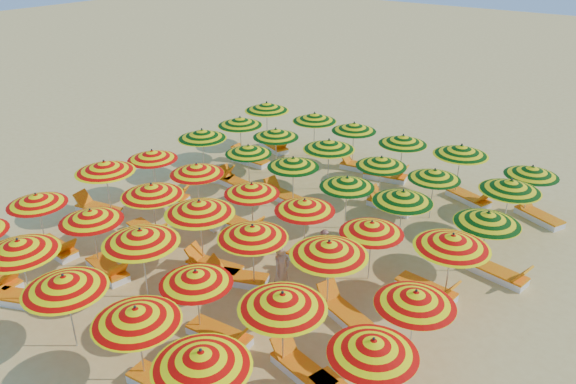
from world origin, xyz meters
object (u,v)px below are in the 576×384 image
object	(u,v)px
umbrella_22	(372,227)
umbrella_36	(267,107)
umbrella_35	(511,185)
lounger_19	(214,177)
umbrella_40	(461,150)
umbrella_41	(532,171)
umbrella_29	(488,218)
lounger_11	(213,266)
umbrella_12	(105,167)
umbrella_17	(416,298)
umbrella_28	(403,196)
umbrella_30	(240,121)
lounger_15	(208,218)
lounger_25	(274,147)
umbrella_13	(152,190)
lounger_29	(538,216)
lounger_20	(236,183)
lounger_6	(221,335)
lounger_12	(237,277)
umbrella_32	(329,145)
lounger_5	(108,270)
umbrella_20	(252,189)
lounger_22	(499,274)
umbrella_38	(354,127)
lounger_27	(386,176)
umbrella_10	(283,301)
umbrella_25	(248,149)
umbrella_24	(202,134)
umbrella_26	(293,162)
lounger_7	(302,369)
lounger_26	(360,167)
umbrella_21	(305,205)
umbrella_33	(381,162)
umbrella_7	(91,216)
beachgoer_a	(282,270)
umbrella_8	(140,236)
lounger_10	(148,232)
umbrella_19	(197,169)
umbrella_27	(347,182)
lounger_1	(14,297)
lounger_23	(250,160)
umbrella_11	(373,347)
umbrella_34	(435,174)
lounger_17	(316,259)
umbrella_1	(19,247)
lounger_9	(98,209)
umbrella_37	(315,117)
lounger_18	(427,290)
lounger_24	(389,205)
umbrella_15	(253,232)
umbrella_4	(201,359)
lounger_4	(57,248)
umbrella_3	(136,315)

from	to	relation	value
umbrella_22	umbrella_36	distance (m)	11.43
umbrella_35	lounger_19	xyz separation A→B (m)	(-10.79, -2.44, -1.68)
umbrella_40	umbrella_41	xyz separation A→B (m)	(2.54, 0.00, -0.18)
umbrella_29	lounger_11	distance (m)	8.11
umbrella_12	umbrella_17	bearing A→B (deg)	-1.78
umbrella_28	umbrella_30	bearing A→B (deg)	164.23
lounger_15	lounger_25	xyz separation A→B (m)	(-2.38, 6.81, 0.00)
umbrella_13	lounger_29	bearing A→B (deg)	43.02
umbrella_30	lounger_20	size ratio (longest dim) A/B	1.22
lounger_6	lounger_12	xyz separation A→B (m)	(-1.35, 2.12, 0.00)
umbrella_32	lounger_5	size ratio (longest dim) A/B	1.44
umbrella_35	umbrella_20	bearing A→B (deg)	-143.82
umbrella_28	lounger_22	distance (m)	3.58
umbrella_38	lounger_27	bearing A→B (deg)	-13.33
umbrella_10	umbrella_25	bearing A→B (deg)	134.73
umbrella_10	umbrella_24	bearing A→B (deg)	143.32
lounger_12	lounger_19	world-z (taller)	same
umbrella_26	lounger_6	bearing A→B (deg)	-67.47
lounger_7	lounger_26	distance (m)	12.23
umbrella_21	lounger_20	bearing A→B (deg)	153.58
umbrella_17	lounger_25	xyz separation A→B (m)	(-11.03, 8.91, -1.60)
umbrella_33	lounger_19	bearing A→B (deg)	-162.26
umbrella_7	beachgoer_a	bearing A→B (deg)	22.19
umbrella_8	lounger_10	distance (m)	3.89
umbrella_19	lounger_10	distance (m)	2.68
umbrella_27	umbrella_35	world-z (taller)	umbrella_35
umbrella_33	lounger_20	size ratio (longest dim) A/B	1.16
umbrella_7	lounger_1	distance (m)	2.97
lounger_23	umbrella_11	bearing A→B (deg)	140.08
umbrella_12	umbrella_13	world-z (taller)	umbrella_12
umbrella_32	umbrella_34	size ratio (longest dim) A/B	1.24
lounger_17	lounger_22	world-z (taller)	same
umbrella_33	umbrella_1	bearing A→B (deg)	-112.35
umbrella_12	umbrella_25	xyz separation A→B (m)	(2.48, 4.63, -0.24)
umbrella_32	umbrella_33	xyz separation A→B (m)	(2.23, 0.00, -0.15)
umbrella_25	lounger_20	distance (m)	1.63
umbrella_8	lounger_9	world-z (taller)	umbrella_8
umbrella_17	umbrella_25	distance (m)	10.46
umbrella_19	umbrella_37	distance (m)	7.08
umbrella_32	umbrella_29	bearing A→B (deg)	-17.39
umbrella_22	lounger_12	world-z (taller)	umbrella_22
umbrella_17	lounger_22	world-z (taller)	umbrella_17
lounger_18	umbrella_24	bearing A→B (deg)	174.38
lounger_24	umbrella_34	bearing A→B (deg)	-167.56
umbrella_15	umbrella_26	distance (m)	5.28
umbrella_4	lounger_4	distance (m)	9.03
lounger_11	umbrella_35	bearing A→B (deg)	-140.87
umbrella_8	umbrella_22	world-z (taller)	umbrella_8
umbrella_28	lounger_26	distance (m)	6.43
umbrella_3	umbrella_29	world-z (taller)	umbrella_3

